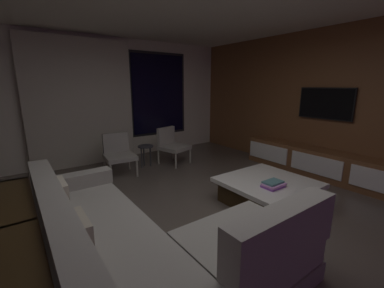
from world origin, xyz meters
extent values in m
plane|color=#564C44|center=(0.00, 0.00, 0.00)|extent=(9.20, 9.20, 0.00)
cube|color=silver|center=(0.00, 3.66, 1.35)|extent=(6.60, 0.12, 2.70)
cube|color=black|center=(1.30, 3.60, 1.45)|extent=(1.52, 0.02, 2.02)
cube|color=black|center=(1.30, 3.58, 1.45)|extent=(1.40, 0.03, 1.90)
cube|color=beige|center=(-0.55, 3.48, 1.30)|extent=(2.10, 0.12, 2.60)
cube|color=brown|center=(3.06, 0.00, 1.35)|extent=(0.12, 7.80, 2.70)
cube|color=gray|center=(-1.24, 0.01, 0.09)|extent=(0.90, 2.50, 0.18)
cube|color=#9E9991|center=(-1.24, 0.01, 0.30)|extent=(0.86, 2.42, 0.24)
cube|color=#9E9991|center=(-1.59, 0.01, 0.62)|extent=(0.20, 2.50, 0.40)
cube|color=#9E9991|center=(-1.24, 1.16, 0.51)|extent=(0.90, 0.20, 0.18)
cube|color=gray|center=(-0.26, -0.79, 0.09)|extent=(1.10, 0.90, 0.18)
cube|color=#9E9991|center=(-0.26, -0.79, 0.30)|extent=(1.07, 0.86, 0.24)
cube|color=#9E9991|center=(-0.26, -1.14, 0.62)|extent=(1.10, 0.20, 0.40)
cube|color=beige|center=(-1.47, 0.56, 0.58)|extent=(0.10, 0.36, 0.36)
cube|color=#B2A893|center=(-1.47, -0.29, 0.58)|extent=(0.10, 0.36, 0.36)
cube|color=#342411|center=(1.07, -0.01, 0.15)|extent=(1.00, 1.00, 0.30)
cube|color=white|center=(1.07, -0.01, 0.33)|extent=(1.16, 1.16, 0.06)
cube|color=purple|center=(0.93, -0.19, 0.37)|extent=(0.28, 0.20, 0.03)
cube|color=#D08CD2|center=(0.93, -0.20, 0.40)|extent=(0.30, 0.20, 0.02)
cube|color=slate|center=(0.94, -0.18, 0.43)|extent=(0.26, 0.17, 0.03)
cylinder|color=#B2ADA0|center=(1.31, 2.24, 0.18)|extent=(0.04, 0.04, 0.36)
cylinder|color=#B2ADA0|center=(0.85, 2.10, 0.18)|extent=(0.04, 0.04, 0.36)
cylinder|color=#B2ADA0|center=(1.17, 2.72, 0.18)|extent=(0.04, 0.04, 0.36)
cylinder|color=#B2ADA0|center=(0.71, 2.58, 0.18)|extent=(0.04, 0.04, 0.36)
cube|color=#9E9991|center=(1.01, 2.41, 0.36)|extent=(0.68, 0.69, 0.08)
cube|color=#9E9991|center=(0.94, 2.64, 0.59)|extent=(0.49, 0.22, 0.38)
cylinder|color=#B2ADA0|center=(0.01, 2.12, 0.18)|extent=(0.04, 0.04, 0.36)
cylinder|color=#B2ADA0|center=(-0.47, 2.17, 0.18)|extent=(0.04, 0.04, 0.36)
cylinder|color=#B2ADA0|center=(0.05, 2.62, 0.18)|extent=(0.04, 0.04, 0.36)
cylinder|color=#B2ADA0|center=(-0.43, 2.66, 0.18)|extent=(0.04, 0.04, 0.36)
cube|color=#9E9991|center=(-0.21, 2.39, 0.36)|extent=(0.59, 0.61, 0.08)
cube|color=#9E9991|center=(-0.19, 2.63, 0.59)|extent=(0.49, 0.12, 0.38)
cylinder|color=#333338|center=(0.30, 2.55, 0.23)|extent=(0.03, 0.03, 0.46)
cylinder|color=#333338|center=(0.50, 2.55, 0.23)|extent=(0.03, 0.03, 0.46)
cylinder|color=#333338|center=(0.40, 2.65, 0.23)|extent=(0.03, 0.03, 0.46)
cylinder|color=#333338|center=(0.40, 2.55, 0.45)|extent=(0.32, 0.32, 0.02)
cube|color=brown|center=(2.78, 0.10, 0.26)|extent=(0.44, 3.10, 0.52)
cube|color=white|center=(2.55, -0.94, 0.29)|extent=(0.02, 0.93, 0.33)
cube|color=white|center=(2.55, 0.10, 0.29)|extent=(0.02, 0.93, 0.33)
cube|color=white|center=(2.55, 1.15, 0.29)|extent=(0.02, 0.93, 0.33)
cube|color=black|center=(2.74, -0.75, 0.12)|extent=(0.33, 0.68, 0.19)
cube|color=#828FC5|center=(2.74, -0.84, 0.11)|extent=(0.03, 0.04, 0.16)
cube|color=#40767C|center=(2.74, -0.75, 0.10)|extent=(0.03, 0.04, 0.15)
cube|color=olive|center=(2.74, -0.67, 0.11)|extent=(0.03, 0.04, 0.16)
cube|color=#525D9F|center=(2.74, -0.58, 0.11)|extent=(0.03, 0.04, 0.17)
cube|color=#B9794F|center=(2.74, -0.49, 0.12)|extent=(0.03, 0.04, 0.18)
cube|color=black|center=(2.95, 0.25, 1.35)|extent=(0.04, 0.99, 0.57)
cube|color=black|center=(2.95, 0.25, 1.35)|extent=(0.05, 0.95, 0.53)
cube|color=#342411|center=(-1.91, -0.09, 0.72)|extent=(0.40, 2.10, 0.04)
cube|color=#342411|center=(-1.91, 0.94, 0.37)|extent=(0.40, 0.04, 0.74)
cube|color=#342411|center=(-1.91, -0.09, 0.37)|extent=(0.38, 0.03, 0.74)
cube|color=silver|center=(-1.90, -0.09, 0.28)|extent=(0.18, 0.04, 0.24)
cube|color=silver|center=(-1.91, 0.12, 0.28)|extent=(0.18, 0.04, 0.25)
cube|color=silver|center=(-1.91, 0.33, 0.29)|extent=(0.18, 0.04, 0.27)
cube|color=silver|center=(-1.90, 0.54, 0.27)|extent=(0.18, 0.04, 0.23)
cube|color=silver|center=(-1.91, 0.75, 0.27)|extent=(0.18, 0.04, 0.24)
camera|label=1|loc=(-1.76, -2.09, 1.68)|focal=23.47mm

